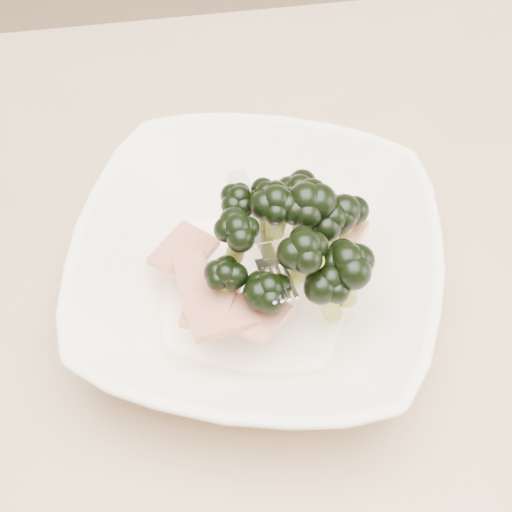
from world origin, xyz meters
The scene contains 2 objects.
dining_table centered at (0.00, 0.00, 0.65)m, with size 1.20×0.80×0.75m.
broccoli_dish centered at (-0.03, 0.06, 0.79)m, with size 0.33×0.33×0.11m.
Camera 1 is at (-0.08, -0.23, 1.21)m, focal length 50.00 mm.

